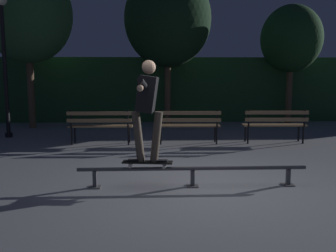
{
  "coord_description": "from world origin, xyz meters",
  "views": [
    {
      "loc": [
        -0.62,
        -5.69,
        1.74
      ],
      "look_at": [
        -0.35,
        0.76,
        0.85
      ],
      "focal_mm": 39.73,
      "sensor_mm": 36.0,
      "label": 1
    }
  ],
  "objects_px": {
    "park_bench_leftmost": "(100,123)",
    "tree_far_left": "(27,14)",
    "park_bench_right_center": "(275,122)",
    "tree_behind_benches": "(168,19)",
    "skateboard": "(148,162)",
    "grind_rail": "(193,171)",
    "skateboarder": "(147,102)",
    "tree_far_right": "(291,39)",
    "park_bench_left_center": "(189,123)",
    "lamp_post_left": "(4,47)"
  },
  "relations": [
    {
      "from": "tree_far_right",
      "to": "skateboard",
      "type": "bearing_deg",
      "value": -123.5
    },
    {
      "from": "skateboarder",
      "to": "park_bench_leftmost",
      "type": "distance_m",
      "value": 3.91
    },
    {
      "from": "skateboard",
      "to": "lamp_post_left",
      "type": "bearing_deg",
      "value": 129.27
    },
    {
      "from": "tree_far_left",
      "to": "park_bench_left_center",
      "type": "bearing_deg",
      "value": -32.54
    },
    {
      "from": "skateboarder",
      "to": "park_bench_leftmost",
      "type": "relative_size",
      "value": 0.97
    },
    {
      "from": "tree_behind_benches",
      "to": "grind_rail",
      "type": "bearing_deg",
      "value": -89.27
    },
    {
      "from": "tree_far_left",
      "to": "grind_rail",
      "type": "bearing_deg",
      "value": -55.7
    },
    {
      "from": "skateboard",
      "to": "tree_behind_benches",
      "type": "distance_m",
      "value": 8.02
    },
    {
      "from": "park_bench_left_center",
      "to": "tree_behind_benches",
      "type": "relative_size",
      "value": 0.31
    },
    {
      "from": "park_bench_leftmost",
      "to": "tree_far_left",
      "type": "relative_size",
      "value": 0.31
    },
    {
      "from": "grind_rail",
      "to": "lamp_post_left",
      "type": "height_order",
      "value": "lamp_post_left"
    },
    {
      "from": "park_bench_left_center",
      "to": "tree_far_left",
      "type": "relative_size",
      "value": 0.31
    },
    {
      "from": "grind_rail",
      "to": "park_bench_leftmost",
      "type": "height_order",
      "value": "park_bench_leftmost"
    },
    {
      "from": "tree_behind_benches",
      "to": "skateboard",
      "type": "bearing_deg",
      "value": -94.78
    },
    {
      "from": "park_bench_right_center",
      "to": "tree_behind_benches",
      "type": "xyz_separation_m",
      "value": [
        -2.6,
        3.69,
        3.07
      ]
    },
    {
      "from": "lamp_post_left",
      "to": "skateboard",
      "type": "bearing_deg",
      "value": -50.73
    },
    {
      "from": "skateboarder",
      "to": "tree_far_right",
      "type": "distance_m",
      "value": 9.16
    },
    {
      "from": "skateboarder",
      "to": "lamp_post_left",
      "type": "height_order",
      "value": "lamp_post_left"
    },
    {
      "from": "park_bench_right_center",
      "to": "skateboard",
      "type": "bearing_deg",
      "value": -131.47
    },
    {
      "from": "park_bench_leftmost",
      "to": "park_bench_left_center",
      "type": "height_order",
      "value": "same"
    },
    {
      "from": "skateboarder",
      "to": "park_bench_right_center",
      "type": "distance_m",
      "value": 4.91
    },
    {
      "from": "grind_rail",
      "to": "park_bench_right_center",
      "type": "bearing_deg",
      "value": 55.4
    },
    {
      "from": "park_bench_left_center",
      "to": "lamp_post_left",
      "type": "height_order",
      "value": "lamp_post_left"
    },
    {
      "from": "tree_far_right",
      "to": "lamp_post_left",
      "type": "distance_m",
      "value": 9.35
    },
    {
      "from": "skateboard",
      "to": "skateboarder",
      "type": "bearing_deg",
      "value": -7.06
    },
    {
      "from": "park_bench_right_center",
      "to": "tree_far_right",
      "type": "height_order",
      "value": "tree_far_right"
    },
    {
      "from": "skateboard",
      "to": "tree_far_right",
      "type": "height_order",
      "value": "tree_far_right"
    },
    {
      "from": "park_bench_leftmost",
      "to": "grind_rail",
      "type": "bearing_deg",
      "value": -61.97
    },
    {
      "from": "tree_behind_benches",
      "to": "tree_far_left",
      "type": "bearing_deg",
      "value": -172.8
    },
    {
      "from": "skateboarder",
      "to": "park_bench_leftmost",
      "type": "bearing_deg",
      "value": 108.73
    },
    {
      "from": "tree_far_left",
      "to": "lamp_post_left",
      "type": "bearing_deg",
      "value": -92.19
    },
    {
      "from": "tree_far_right",
      "to": "tree_behind_benches",
      "type": "bearing_deg",
      "value": -177.41
    },
    {
      "from": "park_bench_leftmost",
      "to": "tree_far_right",
      "type": "xyz_separation_m",
      "value": [
        6.2,
        3.89,
        2.45
      ]
    },
    {
      "from": "park_bench_left_center",
      "to": "lamp_post_left",
      "type": "bearing_deg",
      "value": 166.1
    },
    {
      "from": "park_bench_right_center",
      "to": "tree_behind_benches",
      "type": "relative_size",
      "value": 0.31
    },
    {
      "from": "grind_rail",
      "to": "tree_far_right",
      "type": "relative_size",
      "value": 0.86
    },
    {
      "from": "skateboarder",
      "to": "tree_behind_benches",
      "type": "xyz_separation_m",
      "value": [
        0.61,
        7.32,
        2.28
      ]
    },
    {
      "from": "park_bench_leftmost",
      "to": "park_bench_left_center",
      "type": "xyz_separation_m",
      "value": [
        2.22,
        0.0,
        0.0
      ]
    },
    {
      "from": "grind_rail",
      "to": "skateboard",
      "type": "bearing_deg",
      "value": -180.0
    },
    {
      "from": "tree_behind_benches",
      "to": "park_bench_leftmost",
      "type": "bearing_deg",
      "value": -116.5
    },
    {
      "from": "skateboard",
      "to": "tree_far_left",
      "type": "xyz_separation_m",
      "value": [
        -3.9,
        6.75,
        3.26
      ]
    },
    {
      "from": "park_bench_leftmost",
      "to": "park_bench_right_center",
      "type": "xyz_separation_m",
      "value": [
        4.44,
        0.0,
        0.0
      ]
    },
    {
      "from": "skateboard",
      "to": "park_bench_leftmost",
      "type": "bearing_deg",
      "value": 108.69
    },
    {
      "from": "skateboard",
      "to": "tree_behind_benches",
      "type": "bearing_deg",
      "value": 85.22
    },
    {
      "from": "skateboard",
      "to": "park_bench_right_center",
      "type": "distance_m",
      "value": 4.85
    },
    {
      "from": "park_bench_right_center",
      "to": "tree_behind_benches",
      "type": "height_order",
      "value": "tree_behind_benches"
    },
    {
      "from": "skateboarder",
      "to": "tree_behind_benches",
      "type": "distance_m",
      "value": 7.69
    },
    {
      "from": "grind_rail",
      "to": "skateboarder",
      "type": "bearing_deg",
      "value": -179.97
    },
    {
      "from": "tree_far_right",
      "to": "skateboarder",
      "type": "bearing_deg",
      "value": -123.49
    },
    {
      "from": "park_bench_right_center",
      "to": "lamp_post_left",
      "type": "xyz_separation_m",
      "value": [
        -7.18,
        1.23,
        1.94
      ]
    }
  ]
}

